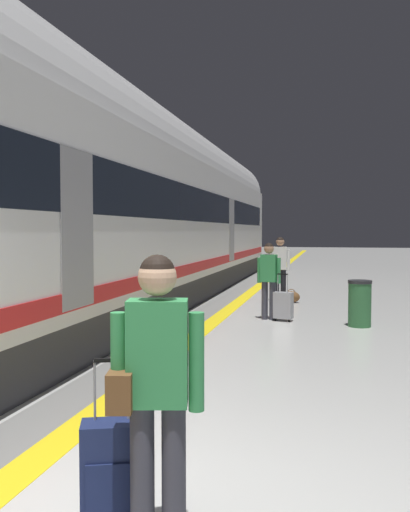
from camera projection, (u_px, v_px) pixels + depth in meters
safety_line_strip at (231, 308)px, 13.44m from camera, size 0.36×80.00×0.01m
tactile_edge_band at (215, 307)px, 13.53m from camera, size 0.76×80.00×0.01m
high_speed_train at (117, 202)px, 12.16m from camera, size 2.94×32.59×4.97m
traveller_foreground at (155, 380)px, 3.23m from camera, size 0.57×0.37×1.74m
rolling_suitcase_foreground at (112, 471)px, 3.48m from camera, size 0.43×0.34×1.08m
passenger_near at (269, 275)px, 11.66m from camera, size 0.50×0.24×1.62m
suitcase_near at (283, 305)px, 11.49m from camera, size 0.42×0.31×1.00m
passenger_mid at (280, 264)px, 14.70m from camera, size 0.53×0.23×1.71m
duffel_bag_mid at (291, 297)px, 14.43m from camera, size 0.44×0.26×0.36m
waste_bin at (360, 303)px, 10.83m from camera, size 0.46×0.46×0.91m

